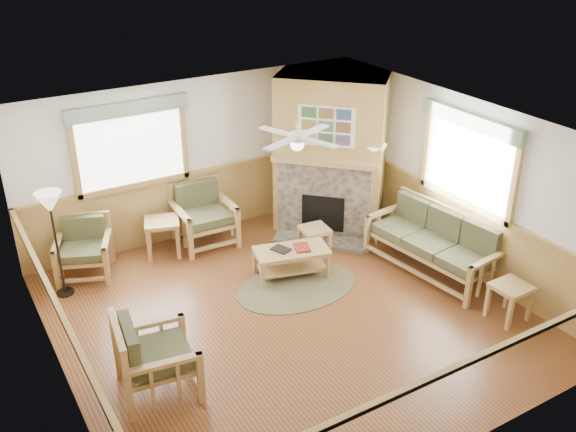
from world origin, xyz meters
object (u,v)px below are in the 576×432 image
floor_lamp_right (372,192)px  sofa (432,243)px  end_table_sofa (509,302)px  footstool (315,238)px  end_table_chairs (163,237)px  floor_lamp_left (57,245)px  armchair_back_right (204,215)px  armchair_left (157,355)px  coffee_table (292,262)px  armchair_back_left (83,249)px

floor_lamp_right → sofa: bearing=-84.7°
end_table_sofa → footstool: end_table_sofa is taller
end_table_chairs → floor_lamp_left: (-1.69, -0.38, 0.51)m
sofa → footstool: sofa is taller
sofa → armchair_back_right: size_ratio=2.05×
end_table_sofa → footstool: bearing=111.6°
sofa → floor_lamp_right: (-0.13, 1.37, 0.36)m
armchair_back_right → end_table_chairs: (-0.74, 0.00, -0.21)m
armchair_back_right → armchair_left: (-1.97, -3.05, -0.02)m
coffee_table → armchair_back_right: bearing=128.1°
coffee_table → footstool: bearing=49.1°
floor_lamp_left → sofa: bearing=-24.0°
end_table_chairs → floor_lamp_right: bearing=-21.1°
footstool → floor_lamp_right: (1.04, -0.13, 0.65)m
coffee_table → end_table_sofa: size_ratio=2.08×
sofa → armchair_back_right: 3.72m
armchair_back_right → floor_lamp_left: 2.48m
armchair_back_right → footstool: (1.47, -1.12, -0.32)m
end_table_sofa → floor_lamp_left: (-5.10, 3.78, 0.55)m
armchair_left → floor_lamp_right: floor_lamp_right is taller
floor_lamp_right → armchair_back_right: bearing=153.4°
footstool → floor_lamp_left: 4.02m
armchair_back_right → armchair_left: 3.63m
sofa → footstool: (-1.17, 1.51, -0.29)m
end_table_sofa → armchair_back_left: bearing=138.4°
sofa → armchair_left: (-4.61, -0.42, 0.01)m
armchair_back_right → floor_lamp_right: floor_lamp_right is taller
floor_lamp_right → coffee_table: bearing=-167.9°
armchair_back_left → floor_lamp_right: (4.52, -1.26, 0.40)m
floor_lamp_right → armchair_left: bearing=-158.2°
armchair_back_right → armchair_left: armchair_back_right is taller
armchair_left → end_table_chairs: bearing=-13.9°
sofa → end_table_chairs: (-3.38, 2.63, -0.18)m
armchair_back_right → end_table_sofa: armchair_back_right is taller
end_table_chairs → end_table_sofa: (3.41, -4.16, -0.04)m
coffee_table → end_table_sofa: (1.96, -2.52, 0.04)m
armchair_back_left → armchair_back_right: 2.01m
end_table_chairs → coffee_table: bearing=-48.6°
armchair_left → floor_lamp_left: size_ratio=0.60×
end_table_sofa → end_table_chairs: bearing=129.3°
armchair_left → floor_lamp_right: 4.83m
armchair_left → footstool: armchair_left is taller
end_table_sofa → floor_lamp_left: floor_lamp_left is taller
armchair_back_right → armchair_left: bearing=-121.0°
armchair_back_left → floor_lamp_left: (-0.42, -0.38, 0.37)m
footstool → armchair_left: bearing=-150.7°
coffee_table → floor_lamp_left: size_ratio=0.68×
armchair_left → floor_lamp_right: (4.48, 1.79, 0.35)m
end_table_chairs → footstool: bearing=-27.0°
armchair_back_left → armchair_left: (0.04, -3.05, 0.05)m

